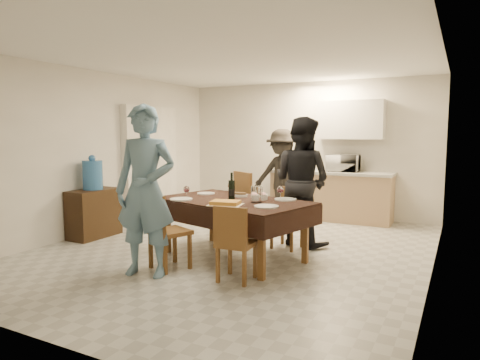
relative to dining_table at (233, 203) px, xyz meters
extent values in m
cube|color=#ADADA8|center=(-0.16, 0.33, -0.72)|extent=(5.00, 6.00, 0.02)
cube|color=white|center=(-0.16, 0.33, 1.88)|extent=(5.00, 6.00, 0.02)
cube|color=silver|center=(-0.16, 3.33, 0.58)|extent=(5.00, 0.02, 2.60)
cube|color=silver|center=(-0.16, -2.67, 0.58)|extent=(5.00, 0.02, 2.60)
cube|color=silver|center=(-2.66, 0.33, 0.58)|extent=(0.02, 6.00, 2.60)
cube|color=silver|center=(2.34, 0.33, 0.58)|extent=(0.02, 6.00, 2.60)
cube|color=white|center=(-2.58, 1.53, 0.33)|extent=(0.15, 1.40, 2.10)
cube|color=#A08260|center=(0.44, 3.01, -0.29)|extent=(2.20, 0.60, 0.86)
cube|color=#ADADA8|center=(0.44, 3.01, 0.16)|extent=(2.24, 0.64, 0.05)
cube|color=silver|center=(0.74, 3.15, 1.13)|extent=(1.20, 0.34, 0.70)
cube|color=black|center=(0.00, 0.00, 0.01)|extent=(2.16, 1.59, 0.04)
cube|color=brown|center=(0.00, 0.00, -0.36)|extent=(0.07, 0.07, 0.72)
cube|color=brown|center=(-0.45, -0.75, -0.28)|extent=(0.54, 0.54, 0.05)
cube|color=brown|center=(-0.45, -0.94, -0.03)|extent=(0.40, 0.19, 0.44)
cube|color=brown|center=(0.45, -0.75, -0.31)|extent=(0.41, 0.41, 0.05)
cube|color=brown|center=(0.45, -0.92, -0.08)|extent=(0.38, 0.06, 0.41)
cube|color=brown|center=(-0.45, 0.75, -0.22)|extent=(0.64, 0.64, 0.06)
cube|color=brown|center=(-0.45, 0.54, 0.06)|extent=(0.42, 0.28, 0.50)
cube|color=brown|center=(0.45, 0.75, -0.31)|extent=(0.43, 0.43, 0.05)
cube|color=brown|center=(0.45, 0.58, -0.08)|extent=(0.39, 0.08, 0.41)
cube|color=#302110|center=(-2.44, -0.03, -0.35)|extent=(0.40, 0.80, 0.74)
cylinder|color=#3777C2|center=(-2.44, -0.03, 0.25)|extent=(0.30, 0.30, 0.45)
cylinder|color=white|center=(0.35, -0.05, 0.14)|extent=(0.13, 0.13, 0.20)
cube|color=gold|center=(0.10, -0.38, 0.06)|extent=(0.45, 0.37, 0.05)
cylinder|color=silver|center=(0.30, 0.18, 0.07)|extent=(0.19, 0.19, 0.07)
cylinder|color=silver|center=(-0.05, 0.28, 0.05)|extent=(0.20, 0.20, 0.04)
cylinder|color=silver|center=(-0.60, -0.30, 0.04)|extent=(0.29, 0.29, 0.02)
cylinder|color=silver|center=(0.60, -0.30, 0.04)|extent=(0.29, 0.29, 0.02)
cylinder|color=silver|center=(-0.60, 0.30, 0.04)|extent=(0.25, 0.25, 0.01)
cylinder|color=silver|center=(0.60, 0.30, 0.04)|extent=(0.28, 0.28, 0.02)
imported|color=silver|center=(0.66, 3.01, 0.34)|extent=(0.55, 0.38, 0.31)
imported|color=#5E83A2|center=(-0.55, -1.05, 0.25)|extent=(0.80, 0.62, 1.93)
imported|color=black|center=(0.55, 1.05, 0.20)|extent=(1.04, 0.90, 1.84)
imported|color=black|center=(-0.36, 2.56, 0.12)|extent=(1.09, 0.62, 1.68)
camera|label=1|loc=(2.58, -4.77, 0.89)|focal=32.00mm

